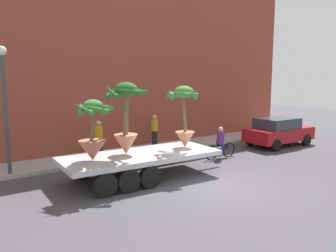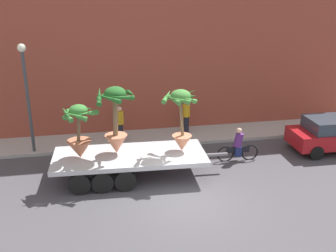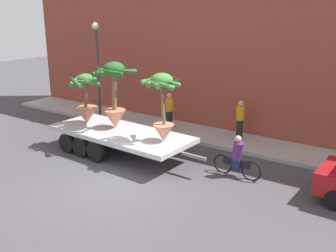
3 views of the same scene
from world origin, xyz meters
name	(u,v)px [view 2 (image 2 of 3)]	position (x,y,z in m)	size (l,w,h in m)	color
ground_plane	(187,201)	(0.00, 0.00, 0.00)	(60.00, 60.00, 0.00)	#423F44
sidewalk	(159,137)	(0.00, 6.10, 0.07)	(24.00, 2.20, 0.15)	#A39E99
building_facade	(152,37)	(0.00, 7.80, 4.81)	(24.00, 1.20, 9.62)	brown
flatbed_trailer	(123,160)	(-2.05, 2.25, 0.77)	(7.02, 2.66, 0.98)	#B7BABF
potted_palm_rear	(79,134)	(-3.67, 2.28, 1.95)	(1.45, 1.34, 2.12)	#B26647
potted_palm_middle	(116,119)	(-2.27, 2.50, 2.41)	(1.57, 1.65, 2.69)	#C17251
potted_palm_front	(181,116)	(0.26, 2.26, 2.43)	(1.56, 1.47, 2.52)	#C17251
cyclist	(238,146)	(2.96, 2.91, 0.67)	(1.84, 0.36, 1.54)	black
parked_car	(333,134)	(7.65, 3.18, 0.83)	(4.05, 2.00, 1.58)	maroon
pedestrian_near_gate	(120,123)	(-1.90, 5.87, 1.04)	(0.36, 0.36, 1.71)	black
pedestrian_far_left	(186,116)	(1.47, 6.36, 1.04)	(0.36, 0.36, 1.71)	black
street_lamp	(26,85)	(-5.85, 5.30, 3.23)	(0.36, 0.36, 4.83)	#383D42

